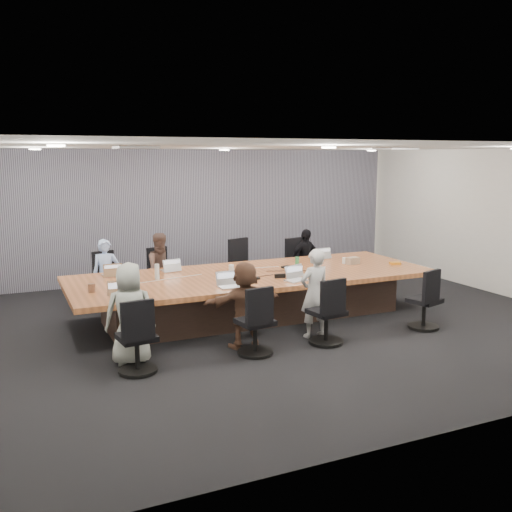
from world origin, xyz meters
name	(u,v)px	position (x,y,z in m)	size (l,w,h in m)	color
floor	(266,324)	(0.00, 0.00, 0.00)	(10.00, 8.00, 0.00)	black
ceiling	(267,147)	(0.00, 0.00, 2.80)	(10.00, 8.00, 0.00)	white
wall_back	(189,214)	(0.00, 4.00, 1.40)	(10.00, 2.80, 0.00)	silver
wall_front	(449,294)	(0.00, -4.00, 1.40)	(10.00, 2.80, 0.00)	silver
wall_right	(503,223)	(5.00, 0.00, 1.40)	(8.00, 2.80, 0.00)	silver
curtain	(190,215)	(0.00, 3.92, 1.40)	(9.80, 0.04, 2.80)	gray
conference_table	(254,293)	(0.00, 0.50, 0.40)	(6.00, 2.20, 0.74)	#392820
chair_0	(103,286)	(-2.18, 2.20, 0.37)	(0.50, 0.50, 0.75)	black
chair_1	(158,281)	(-1.19, 2.20, 0.38)	(0.51, 0.51, 0.76)	black
chair_2	(239,270)	(0.44, 2.20, 0.44)	(0.59, 0.59, 0.88)	black
chair_3	(297,268)	(1.73, 2.20, 0.38)	(0.52, 0.52, 0.76)	black
chair_4	(137,343)	(-2.33, -1.20, 0.38)	(0.51, 0.51, 0.76)	black
chair_5	(255,327)	(-0.73, -1.20, 0.38)	(0.51, 0.51, 0.76)	black
chair_6	(326,317)	(0.39, -1.20, 0.39)	(0.52, 0.52, 0.78)	black
chair_7	(424,305)	(2.16, -1.20, 0.37)	(0.51, 0.51, 0.75)	black
person_0	(106,276)	(-2.18, 1.85, 0.63)	(0.46, 0.30, 1.26)	#9EBAEF
laptop_0	(111,275)	(-2.18, 1.30, 0.75)	(0.30, 0.21, 0.02)	#8C6647
person_1	(162,269)	(-1.19, 1.85, 0.66)	(0.64, 0.50, 1.31)	brown
laptop_1	(170,270)	(-1.19, 1.30, 0.75)	(0.31, 0.21, 0.02)	#B2B2B7
person_3	(305,260)	(1.73, 1.85, 0.62)	(0.72, 0.30, 1.23)	black
laptop_3	(319,258)	(1.73, 1.30, 0.75)	(0.33, 0.22, 0.02)	#B2B2B7
person_4	(130,314)	(-2.33, -0.85, 0.67)	(0.65, 0.42, 1.34)	#9EA69C
laptop_4	(121,298)	(-2.33, -0.30, 0.75)	(0.29, 0.20, 0.02)	#8C6647
person_5	(245,304)	(-0.73, -0.85, 0.62)	(1.14, 0.36, 1.23)	brown
laptop_5	(230,287)	(-0.73, -0.30, 0.75)	(0.33, 0.22, 0.02)	#B2B2B7
person_6	(314,293)	(0.39, -0.85, 0.66)	(0.48, 0.32, 1.33)	#B3B3B3
laptop_6	(297,280)	(0.39, -0.30, 0.75)	(0.35, 0.24, 0.02)	#B2B2B7
bottle_green_left	(122,276)	(-2.14, 0.67, 0.85)	(0.06, 0.06, 0.23)	#368C48
bottle_green_right	(297,264)	(0.78, 0.42, 0.86)	(0.07, 0.07, 0.24)	#368C48
bottle_clear	(157,272)	(-1.57, 0.71, 0.86)	(0.07, 0.07, 0.25)	silver
cup_white_far	(231,268)	(-0.27, 0.81, 0.80)	(0.09, 0.09, 0.11)	white
cup_white_near	(345,261)	(1.86, 0.63, 0.79)	(0.09, 0.09, 0.11)	white
mug_brown	(92,288)	(-2.65, 0.25, 0.80)	(0.10, 0.10, 0.12)	brown
mic_left	(254,279)	(-0.19, 0.06, 0.76)	(0.17, 0.11, 0.03)	black
mic_right	(286,267)	(0.71, 0.70, 0.76)	(0.15, 0.10, 0.03)	black
stapler	(280,276)	(0.25, 0.01, 0.77)	(0.18, 0.04, 0.07)	black
canvas_bag	(353,261)	(1.96, 0.52, 0.80)	(0.23, 0.14, 0.12)	tan
snack_packet	(395,263)	(2.65, 0.19, 0.76)	(0.18, 0.12, 0.04)	orange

